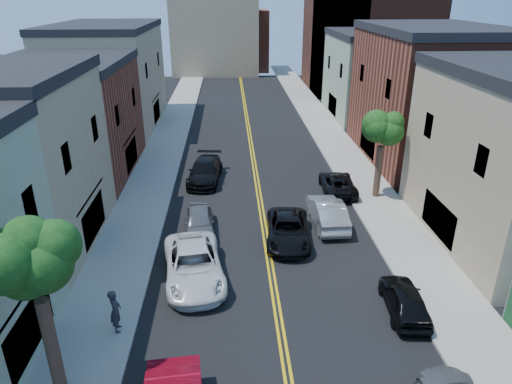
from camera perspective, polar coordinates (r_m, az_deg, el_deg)
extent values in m
cube|color=gray|center=(40.74, -11.67, 4.66)|extent=(3.20, 100.00, 0.15)
cube|color=gray|center=(41.48, 10.55, 5.09)|extent=(3.20, 100.00, 0.15)
cube|color=gray|center=(40.52, -9.21, 4.74)|extent=(0.30, 100.00, 0.15)
cube|color=gray|center=(41.10, 8.17, 5.08)|extent=(0.30, 100.00, 0.15)
cube|color=brown|center=(37.35, -22.35, 7.95)|extent=(9.00, 12.00, 8.00)
cube|color=#998466|center=(50.36, -17.67, 13.13)|extent=(9.00, 16.00, 9.50)
cube|color=brown|center=(40.32, 20.34, 10.77)|extent=(9.00, 14.00, 10.00)
cube|color=gray|center=(53.37, 14.45, 13.48)|extent=(9.00, 12.00, 8.50)
cube|color=#4C2319|center=(69.33, 13.54, 17.21)|extent=(16.00, 14.00, 12.00)
cube|color=#4C2319|center=(63.87, 10.42, 21.47)|extent=(6.00, 6.00, 22.00)
cube|color=#998466|center=(80.52, -5.09, 18.53)|extent=(14.00, 8.00, 12.00)
cube|color=brown|center=(84.59, -2.15, 18.16)|extent=(10.00, 8.00, 10.00)
cylinder|color=#3D2C1E|center=(17.36, -23.82, -17.38)|extent=(0.44, 0.44, 3.96)
sphere|color=#10330E|center=(15.06, -26.48, -4.67)|extent=(5.20, 5.20, 5.20)
sphere|color=#10330E|center=(14.10, -25.86, -1.70)|extent=(3.90, 3.90, 3.90)
sphere|color=#10330E|center=(15.91, -27.20, -5.44)|extent=(3.64, 3.64, 3.64)
cylinder|color=#3D2C1E|center=(31.82, 14.85, 2.46)|extent=(0.44, 0.44, 3.52)
sphere|color=#10330E|center=(30.73, 15.57, 8.98)|extent=(4.40, 4.40, 4.40)
sphere|color=#10330E|center=(30.37, 16.74, 10.40)|extent=(3.30, 3.30, 3.30)
sphere|color=#10330E|center=(31.10, 14.46, 8.43)|extent=(3.08, 3.08, 3.08)
imported|color=silver|center=(22.73, -7.69, -8.92)|extent=(3.49, 6.18, 1.63)
imported|color=#56595E|center=(26.87, -7.03, -3.68)|extent=(2.00, 4.36, 1.45)
imported|color=black|center=(34.20, -6.30, 2.59)|extent=(2.72, 5.59, 1.57)
imported|color=black|center=(21.54, 17.88, -12.50)|extent=(1.88, 4.03, 1.33)
imported|color=#94979B|center=(27.96, 8.79, -2.46)|extent=(1.83, 4.94, 1.61)
imported|color=black|center=(32.62, 10.04, 1.07)|extent=(2.48, 4.90, 1.33)
imported|color=black|center=(25.90, 3.97, -4.70)|extent=(2.78, 5.26, 1.41)
imported|color=#292830|center=(20.06, -16.97, -13.83)|extent=(0.59, 0.77, 1.90)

